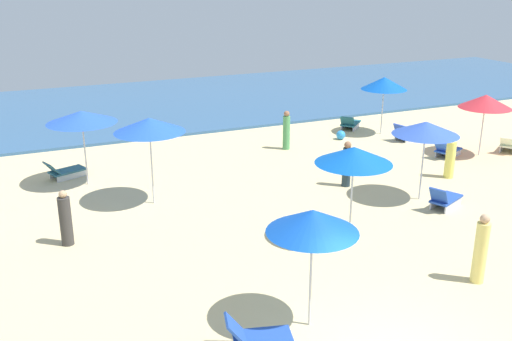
# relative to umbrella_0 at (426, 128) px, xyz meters

# --- Properties ---
(ocean) EXTENTS (60.00, 13.18, 0.12)m
(ocean) POSITION_rel_umbrella_0_xyz_m (-5.71, 16.71, -2.26)
(ocean) COLOR #325D89
(ocean) RESTS_ON ground_plane
(umbrella_0) EXTENTS (2.04, 2.04, 2.53)m
(umbrella_0) POSITION_rel_umbrella_0_xyz_m (0.00, 0.00, 0.00)
(umbrella_0) COLOR silver
(umbrella_0) RESTS_ON ground_plane
(lounge_chair_0_0) EXTENTS (1.42, 1.03, 0.78)m
(lounge_chair_0_0) POSITION_rel_umbrella_0_xyz_m (0.22, -0.90, -2.04)
(lounge_chair_0_0) COLOR silver
(lounge_chair_0_0) RESTS_ON ground_plane
(umbrella_1) EXTENTS (1.98, 1.98, 2.52)m
(umbrella_1) POSITION_rel_umbrella_0_xyz_m (3.49, 7.02, -0.07)
(umbrella_1) COLOR silver
(umbrella_1) RESTS_ON ground_plane
(lounge_chair_1_0) EXTENTS (1.41, 0.92, 0.76)m
(lounge_chair_1_0) POSITION_rel_umbrella_0_xyz_m (3.90, 5.72, -2.05)
(lounge_chair_1_0) COLOR silver
(lounge_chair_1_0) RESTS_ON ground_plane
(lounge_chair_1_1) EXTENTS (1.46, 1.40, 0.69)m
(lounge_chair_1_1) POSITION_rel_umbrella_0_xyz_m (2.69, 8.30, -2.07)
(lounge_chair_1_1) COLOR silver
(lounge_chair_1_1) RESTS_ON ground_plane
(umbrella_3) EXTENTS (1.82, 1.82, 2.55)m
(umbrella_3) POSITION_rel_umbrella_0_xyz_m (-6.54, -4.71, -0.01)
(umbrella_3) COLOR silver
(umbrella_3) RESTS_ON ground_plane
(lounge_chair_3_0) EXTENTS (1.38, 0.88, 0.74)m
(lounge_chair_3_0) POSITION_rel_umbrella_0_xyz_m (-7.86, -5.05, -2.04)
(lounge_chair_3_0) COLOR silver
(lounge_chair_3_0) RESTS_ON ground_plane
(umbrella_4) EXTENTS (1.99, 1.99, 2.40)m
(umbrella_4) POSITION_rel_umbrella_0_xyz_m (5.14, 2.82, -0.18)
(umbrella_4) COLOR silver
(umbrella_4) RESTS_ON ground_plane
(lounge_chair_4_0) EXTENTS (1.43, 1.02, 0.70)m
(lounge_chair_4_0) POSITION_rel_umbrella_0_xyz_m (3.84, 3.17, -2.05)
(lounge_chair_4_0) COLOR silver
(lounge_chair_4_0) RESTS_ON ground_plane
(lounge_chair_4_1) EXTENTS (1.50, 1.28, 0.71)m
(lounge_chair_4_1) POSITION_rel_umbrella_0_xyz_m (6.64, 2.72, -2.04)
(lounge_chair_4_1) COLOR silver
(lounge_chair_4_1) RESTS_ON ground_plane
(umbrella_6) EXTENTS (2.00, 2.00, 2.63)m
(umbrella_6) POSITION_rel_umbrella_0_xyz_m (-3.67, -1.68, 0.09)
(umbrella_6) COLOR silver
(umbrella_6) RESTS_ON ground_plane
(umbrella_7) EXTENTS (2.14, 2.14, 2.72)m
(umbrella_7) POSITION_rel_umbrella_0_xyz_m (-7.78, 3.06, 0.19)
(umbrella_7) COLOR silver
(umbrella_7) RESTS_ON ground_plane
(umbrella_8) EXTENTS (2.29, 2.29, 2.54)m
(umbrella_8) POSITION_rel_umbrella_0_xyz_m (-9.40, 5.62, 0.02)
(umbrella_8) COLOR silver
(umbrella_8) RESTS_ON ground_plane
(lounge_chair_8_0) EXTENTS (1.48, 1.05, 0.68)m
(lounge_chair_8_0) POSITION_rel_umbrella_0_xyz_m (-10.04, 6.60, -2.06)
(lounge_chair_8_0) COLOR silver
(lounge_chair_8_0) RESTS_ON ground_plane
(beachgoer_1) EXTENTS (0.43, 0.43, 1.70)m
(beachgoer_1) POSITION_rel_umbrella_0_xyz_m (-2.11, -4.74, -1.51)
(beachgoer_1) COLOR #F3E078
(beachgoer_1) RESTS_ON ground_plane
(beachgoer_2) EXTENTS (0.44, 0.44, 1.53)m
(beachgoer_2) POSITION_rel_umbrella_0_xyz_m (-10.59, 1.13, -1.61)
(beachgoer_2) COLOR #393736
(beachgoer_2) RESTS_ON ground_plane
(beachgoer_3) EXTENTS (0.45, 0.45, 1.51)m
(beachgoer_3) POSITION_rel_umbrella_0_xyz_m (2.26, 1.25, -1.61)
(beachgoer_3) COLOR #F9EC64
(beachgoer_3) RESTS_ON ground_plane
(beachgoer_4) EXTENTS (0.41, 0.41, 1.58)m
(beachgoer_4) POSITION_rel_umbrella_0_xyz_m (-1.41, 6.60, -1.56)
(beachgoer_4) COLOR #4F9A5B
(beachgoer_4) RESTS_ON ground_plane
(beachgoer_5) EXTENTS (0.40, 0.40, 1.56)m
(beachgoer_5) POSITION_rel_umbrella_0_xyz_m (-1.49, 1.96, -1.57)
(beachgoer_5) COLOR #24363D
(beachgoer_5) RESTS_ON ground_plane
(beach_ball_0) EXTENTS (0.39, 0.39, 0.39)m
(beach_ball_0) POSITION_rel_umbrella_0_xyz_m (1.37, 6.94, -2.12)
(beach_ball_0) COLOR #2991E5
(beach_ball_0) RESTS_ON ground_plane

